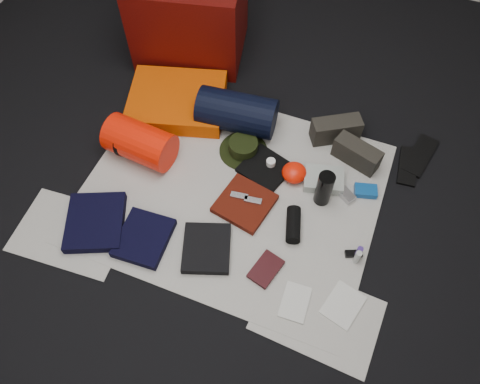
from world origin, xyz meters
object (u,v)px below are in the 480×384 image
(red_cabinet, at_px, (190,14))
(water_bottle, at_px, (324,189))
(navy_duffel, at_px, (237,112))
(paperback_book, at_px, (266,269))
(sleeping_pad, at_px, (177,101))
(stuff_sack, at_px, (140,142))
(compact_camera, at_px, (346,195))

(red_cabinet, bearing_deg, water_bottle, -49.59)
(navy_duffel, xyz_separation_m, paperback_book, (0.49, -0.83, -0.11))
(sleeping_pad, relative_size, stuff_sack, 1.50)
(stuff_sack, xyz_separation_m, navy_duffel, (0.43, 0.41, 0.01))
(stuff_sack, bearing_deg, paperback_book, -24.76)
(stuff_sack, height_order, navy_duffel, navy_duffel)
(compact_camera, bearing_deg, sleeping_pad, -159.90)
(water_bottle, xyz_separation_m, compact_camera, (0.12, 0.06, -0.09))
(navy_duffel, distance_m, compact_camera, 0.80)
(navy_duffel, xyz_separation_m, compact_camera, (0.75, -0.26, -0.10))
(stuff_sack, relative_size, navy_duffel, 0.84)
(navy_duffel, bearing_deg, red_cabinet, 129.15)
(compact_camera, bearing_deg, paperback_book, -82.06)
(sleeping_pad, height_order, water_bottle, water_bottle)
(stuff_sack, bearing_deg, water_bottle, 4.49)
(sleeping_pad, xyz_separation_m, stuff_sack, (-0.03, -0.41, 0.06))
(compact_camera, xyz_separation_m, paperback_book, (-0.27, -0.57, -0.01))
(sleeping_pad, bearing_deg, stuff_sack, -93.74)
(navy_duffel, distance_m, paperback_book, 0.97)
(red_cabinet, distance_m, paperback_book, 1.73)
(red_cabinet, bearing_deg, paperback_book, -66.38)
(sleeping_pad, height_order, navy_duffel, navy_duffel)
(red_cabinet, distance_m, stuff_sack, 0.96)
(red_cabinet, height_order, paperback_book, red_cabinet)
(sleeping_pad, distance_m, compact_camera, 1.19)
(stuff_sack, xyz_separation_m, compact_camera, (1.19, 0.15, -0.09))
(water_bottle, height_order, compact_camera, water_bottle)
(navy_duffel, height_order, compact_camera, navy_duffel)
(red_cabinet, xyz_separation_m, water_bottle, (1.17, -0.86, -0.17))
(sleeping_pad, xyz_separation_m, water_bottle, (1.04, -0.33, 0.06))
(stuff_sack, height_order, paperback_book, stuff_sack)
(stuff_sack, relative_size, paperback_book, 2.16)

